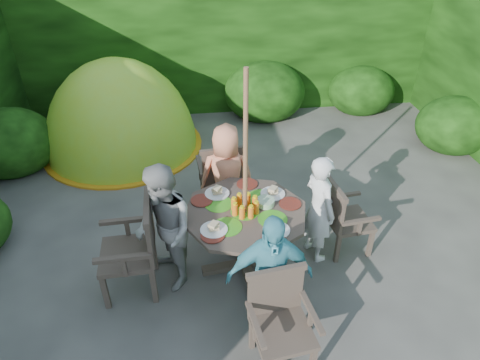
{
  "coord_description": "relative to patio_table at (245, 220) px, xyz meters",
  "views": [
    {
      "loc": [
        -0.73,
        -3.76,
        3.34
      ],
      "look_at": [
        -0.27,
        -0.05,
        0.85
      ],
      "focal_mm": 32.0,
      "sensor_mm": 36.0,
      "label": 1
    }
  ],
  "objects": [
    {
      "name": "ground",
      "position": [
        0.26,
        0.45,
        -0.62
      ],
      "size": [
        60.0,
        60.0,
        0.0
      ],
      "primitive_type": "plane",
      "color": "#44423D",
      "rests_on": "ground"
    },
    {
      "name": "hedge_enclosure",
      "position": [
        0.26,
        1.78,
        0.63
      ],
      "size": [
        9.0,
        9.0,
        2.5
      ],
      "color": "black",
      "rests_on": "ground"
    },
    {
      "name": "patio_table",
      "position": [
        0.0,
        0.0,
        0.0
      ],
      "size": [
        1.43,
        1.43,
        0.89
      ],
      "rotation": [
        0.0,
        0.0,
        0.13
      ],
      "color": "#3C3027",
      "rests_on": "ground"
    },
    {
      "name": "parasol_pole",
      "position": [
        -0.0,
        -0.0,
        0.48
      ],
      "size": [
        0.05,
        0.05,
        2.2
      ],
      "primitive_type": "cylinder",
      "rotation": [
        0.0,
        0.0,
        0.13
      ],
      "color": "brown",
      "rests_on": "ground"
    },
    {
      "name": "garden_chair_right",
      "position": [
        1.09,
        0.15,
        -0.18
      ],
      "size": [
        0.5,
        0.55,
        0.84
      ],
      "rotation": [
        0.0,
        0.0,
        1.68
      ],
      "color": "#3C3027",
      "rests_on": "ground"
    },
    {
      "name": "garden_chair_left",
      "position": [
        -1.09,
        -0.15,
        -0.1
      ],
      "size": [
        0.55,
        0.61,
        0.98
      ],
      "rotation": [
        0.0,
        0.0,
        -1.53
      ],
      "color": "#3C3027",
      "rests_on": "ground"
    },
    {
      "name": "garden_chair_back",
      "position": [
        -0.15,
        1.09,
        -0.15
      ],
      "size": [
        0.58,
        0.53,
        0.9
      ],
      "rotation": [
        0.0,
        0.0,
        3.23
      ],
      "color": "#3C3027",
      "rests_on": "ground"
    },
    {
      "name": "garden_chair_front",
      "position": [
        0.14,
        -1.1,
        -0.17
      ],
      "size": [
        0.57,
        0.52,
        0.86
      ],
      "rotation": [
        0.0,
        0.0,
        0.14
      ],
      "color": "#3C3027",
      "rests_on": "ground"
    },
    {
      "name": "child_right",
      "position": [
        0.79,
        0.1,
        -0.0
      ],
      "size": [
        0.43,
        0.52,
        1.24
      ],
      "primitive_type": "imported",
      "rotation": [
        0.0,
        0.0,
        1.89
      ],
      "color": "white",
      "rests_on": "ground"
    },
    {
      "name": "child_left",
      "position": [
        -0.8,
        -0.11,
        0.06
      ],
      "size": [
        0.72,
        0.8,
        1.36
      ],
      "primitive_type": "imported",
      "rotation": [
        0.0,
        0.0,
        -1.21
      ],
      "color": "#9E9D98",
      "rests_on": "ground"
    },
    {
      "name": "child_back",
      "position": [
        -0.11,
        0.79,
        0.02
      ],
      "size": [
        0.67,
        0.47,
        1.29
      ],
      "primitive_type": "imported",
      "rotation": [
        0.0,
        0.0,
        3.04
      ],
      "color": "#F48D64",
      "rests_on": "ground"
    },
    {
      "name": "child_front",
      "position": [
        0.1,
        -0.79,
        0.02
      ],
      "size": [
        0.75,
        0.32,
        1.28
      ],
      "primitive_type": "imported",
      "rotation": [
        0.0,
        0.0,
        -0.01
      ],
      "color": "#52B0BF",
      "rests_on": "ground"
    },
    {
      "name": "dome_tent",
      "position": [
        -1.56,
        2.83,
        -0.62
      ],
      "size": [
        2.46,
        2.46,
        2.81
      ],
      "rotation": [
        0.0,
        0.0,
        0.04
      ],
      "color": "#B1D829",
      "rests_on": "ground"
    }
  ]
}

